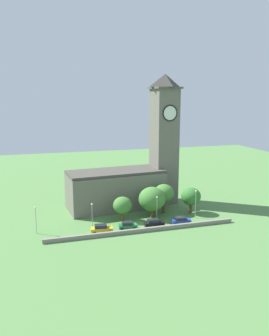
{
  "coord_description": "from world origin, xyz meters",
  "views": [
    {
      "loc": [
        -22.7,
        -71.87,
        29.33
      ],
      "look_at": [
        0.69,
        6.48,
        12.53
      ],
      "focal_mm": 37.28,
      "sensor_mm": 36.0,
      "label": 1
    }
  ],
  "objects": [
    {
      "name": "streetlamp_central",
      "position": [
        4.8,
        1.81,
        4.35
      ],
      "size": [
        0.44,
        0.44,
        6.43
      ],
      "color": "#9EA0A5",
      "rests_on": "ground"
    },
    {
      "name": "church",
      "position": [
        2.98,
        16.35,
        9.34
      ],
      "size": [
        31.05,
        13.14,
        35.25
      ],
      "color": "#666056",
      "rests_on": "ground"
    },
    {
      "name": "tree_riverside_east",
      "position": [
        -2.66,
        5.28,
        3.88
      ],
      "size": [
        4.5,
        4.5,
        5.94
      ],
      "color": "brown",
      "rests_on": "ground"
    },
    {
      "name": "car_blue",
      "position": [
        9.9,
        -0.7,
        0.87
      ],
      "size": [
        4.59,
        2.66,
        1.71
      ],
      "color": "#233D9E",
      "rests_on": "ground"
    },
    {
      "name": "quay_barrier",
      "position": [
        0.0,
        -3.05,
        0.47
      ],
      "size": [
        43.49,
        0.7,
        0.93
      ],
      "primitive_type": "cube",
      "color": "gray",
      "rests_on": "ground"
    },
    {
      "name": "tree_churchyard",
      "position": [
        4.9,
        5.51,
        4.7
      ],
      "size": [
        6.6,
        6.6,
        7.7
      ],
      "color": "brown",
      "rests_on": "ground"
    },
    {
      "name": "streetlamp_west_mid",
      "position": [
        -10.58,
        1.9,
        4.14
      ],
      "size": [
        0.44,
        0.44,
        6.08
      ],
      "color": "#9EA0A5",
      "rests_on": "ground"
    },
    {
      "name": "car_green",
      "position": [
        -2.95,
        -0.29,
        0.86
      ],
      "size": [
        4.31,
        2.52,
        1.71
      ],
      "color": "#1E6B38",
      "rests_on": "ground"
    },
    {
      "name": "car_black",
      "position": [
        3.14,
        -0.83,
        0.96
      ],
      "size": [
        4.71,
        2.27,
        1.89
      ],
      "color": "black",
      "rests_on": "ground"
    },
    {
      "name": "tree_riverside_west",
      "position": [
        15.53,
        5.87,
        4.38
      ],
      "size": [
        5.0,
        5.0,
        6.66
      ],
      "color": "brown",
      "rests_on": "ground"
    },
    {
      "name": "tree_by_tower",
      "position": [
        8.89,
        7.79,
        5.22
      ],
      "size": [
        5.1,
        5.1,
        7.56
      ],
      "color": "brown",
      "rests_on": "ground"
    },
    {
      "name": "car_yellow",
      "position": [
        -9.03,
        -0.81,
        0.96
      ],
      "size": [
        4.92,
        2.64,
        1.9
      ],
      "color": "gold",
      "rests_on": "ground"
    },
    {
      "name": "streetlamp_west_end",
      "position": [
        -22.7,
        2.83,
        4.21
      ],
      "size": [
        0.44,
        0.44,
        6.19
      ],
      "color": "#9EA0A5",
      "rests_on": "ground"
    },
    {
      "name": "ground_plane",
      "position": [
        0.0,
        15.0,
        0.0
      ],
      "size": [
        200.0,
        200.0,
        0.0
      ],
      "primitive_type": "plane",
      "color": "#517F42"
    },
    {
      "name": "streetlamp_east_mid",
      "position": [
        15.05,
        2.24,
        4.7
      ],
      "size": [
        0.44,
        0.44,
        7.04
      ],
      "color": "#9EA0A5",
      "rests_on": "ground"
    }
  ]
}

